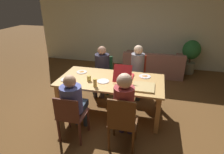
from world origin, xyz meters
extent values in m
plane|color=brown|center=(0.00, 0.00, 0.00)|extent=(20.00, 20.00, 0.00)
cube|color=beige|center=(0.00, 3.04, 1.45)|extent=(6.60, 0.12, 2.91)
cube|color=tan|center=(0.00, 0.00, 0.73)|extent=(2.03, 1.01, 0.04)
cube|color=#C98A48|center=(-0.94, -0.43, 0.36)|extent=(0.07, 0.07, 0.71)
cube|color=#C98A48|center=(0.94, -0.43, 0.36)|extent=(0.07, 0.07, 0.71)
cube|color=#C98A48|center=(-0.94, 0.43, 0.36)|extent=(0.07, 0.07, 0.71)
cube|color=#C98A48|center=(0.94, 0.43, 0.36)|extent=(0.07, 0.07, 0.71)
cylinder|color=brown|center=(-0.62, -0.66, 0.22)|extent=(0.04, 0.04, 0.44)
cylinder|color=brown|center=(-0.25, -0.66, 0.22)|extent=(0.04, 0.04, 0.44)
cylinder|color=brown|center=(-0.62, -1.03, 0.22)|extent=(0.04, 0.04, 0.44)
cylinder|color=brown|center=(-0.25, -1.03, 0.22)|extent=(0.04, 0.04, 0.44)
cube|color=brown|center=(-0.43, -0.85, 0.45)|extent=(0.43, 0.43, 0.02)
cube|color=brown|center=(-0.43, -1.05, 0.65)|extent=(0.41, 0.03, 0.38)
cylinder|color=#2D3C4C|center=(-0.52, -0.53, 0.23)|extent=(0.10, 0.10, 0.46)
cylinder|color=#2D3C4C|center=(-0.35, -0.53, 0.23)|extent=(0.10, 0.10, 0.46)
cube|color=#2D3C4C|center=(-0.43, -0.68, 0.51)|extent=(0.31, 0.33, 0.11)
cylinder|color=#4F589D|center=(-0.43, -0.85, 0.74)|extent=(0.35, 0.35, 0.45)
sphere|color=tan|center=(-0.43, -0.85, 1.05)|extent=(0.20, 0.20, 0.20)
cylinder|color=brown|center=(0.23, -0.67, 0.22)|extent=(0.04, 0.04, 0.44)
cylinder|color=brown|center=(0.60, -0.67, 0.22)|extent=(0.04, 0.04, 0.44)
cylinder|color=brown|center=(0.23, -1.02, 0.22)|extent=(0.04, 0.04, 0.44)
cylinder|color=brown|center=(0.60, -1.02, 0.22)|extent=(0.04, 0.04, 0.44)
cube|color=brown|center=(0.41, -0.85, 0.45)|extent=(0.43, 0.40, 0.02)
cube|color=brown|center=(0.41, -1.03, 0.70)|extent=(0.41, 0.03, 0.48)
cylinder|color=#3B2C4D|center=(0.34, -0.54, 0.23)|extent=(0.10, 0.10, 0.46)
cylinder|color=#3B2C4D|center=(0.49, -0.54, 0.23)|extent=(0.10, 0.10, 0.46)
cube|color=#3B2C4D|center=(0.41, -0.69, 0.51)|extent=(0.28, 0.32, 0.11)
cylinder|color=#A73B3D|center=(0.41, -0.85, 0.78)|extent=(0.31, 0.31, 0.54)
sphere|color=beige|center=(0.41, -0.85, 1.15)|extent=(0.22, 0.22, 0.22)
cylinder|color=#296135|center=(-0.25, 0.66, 0.22)|extent=(0.04, 0.04, 0.44)
cylinder|color=#296135|center=(-0.62, 0.66, 0.22)|extent=(0.04, 0.04, 0.44)
cylinder|color=#296135|center=(-0.25, 1.06, 0.22)|extent=(0.04, 0.04, 0.44)
cylinder|color=#296135|center=(-0.62, 1.06, 0.22)|extent=(0.04, 0.04, 0.44)
cube|color=#296135|center=(-0.43, 0.86, 0.45)|extent=(0.43, 0.46, 0.02)
cube|color=#296135|center=(-0.43, 1.07, 0.66)|extent=(0.41, 0.03, 0.40)
cylinder|color=#41404D|center=(-0.35, 0.52, 0.23)|extent=(0.10, 0.10, 0.46)
cylinder|color=#41404D|center=(-0.52, 0.52, 0.23)|extent=(0.10, 0.10, 0.46)
cube|color=#41404D|center=(-0.43, 0.68, 0.51)|extent=(0.31, 0.36, 0.11)
cylinder|color=#292635|center=(-0.43, 0.86, 0.74)|extent=(0.35, 0.35, 0.45)
sphere|color=tan|center=(-0.43, 0.86, 1.06)|extent=(0.21, 0.21, 0.21)
cylinder|color=#AB3220|center=(0.58, 0.73, 0.22)|extent=(0.05, 0.05, 0.44)
cylinder|color=#AB3220|center=(0.25, 0.73, 0.22)|extent=(0.05, 0.05, 0.44)
cylinder|color=#AB3220|center=(0.58, 1.06, 0.22)|extent=(0.05, 0.05, 0.44)
cylinder|color=#AB3220|center=(0.25, 1.06, 0.22)|extent=(0.05, 0.05, 0.44)
cube|color=#AB3220|center=(0.41, 0.89, 0.45)|extent=(0.39, 0.40, 0.02)
cube|color=#AB3220|center=(0.41, 1.07, 0.71)|extent=(0.37, 0.03, 0.49)
cylinder|color=#323841|center=(0.49, 0.60, 0.23)|extent=(0.10, 0.10, 0.46)
cylinder|color=#323841|center=(0.34, 0.60, 0.23)|extent=(0.10, 0.10, 0.46)
cube|color=#323841|center=(0.41, 0.74, 0.51)|extent=(0.27, 0.30, 0.11)
cylinder|color=gray|center=(0.41, 0.89, 0.77)|extent=(0.30, 0.30, 0.52)
sphere|color=beige|center=(0.41, 0.89, 1.13)|extent=(0.21, 0.21, 0.21)
cube|color=tan|center=(0.65, -0.20, 0.76)|extent=(0.39, 0.39, 0.03)
cube|color=red|center=(0.24, 0.18, 0.76)|extent=(0.34, 0.34, 0.02)
cylinder|color=#D38240|center=(0.24, 0.18, 0.78)|extent=(0.30, 0.30, 0.01)
cube|color=red|center=(0.24, -0.07, 0.92)|extent=(0.34, 0.17, 0.31)
cylinder|color=white|center=(-0.12, -0.12, 0.75)|extent=(0.24, 0.24, 0.01)
cylinder|color=white|center=(-0.83, -0.22, 0.75)|extent=(0.21, 0.21, 0.01)
cylinder|color=white|center=(-0.69, 0.21, 0.75)|extent=(0.22, 0.22, 0.01)
cone|color=gold|center=(-0.69, 0.21, 0.77)|extent=(0.10, 0.10, 0.02)
cylinder|color=white|center=(0.63, 0.30, 0.75)|extent=(0.23, 0.23, 0.01)
cone|color=#D1884B|center=(0.63, 0.30, 0.77)|extent=(0.12, 0.12, 0.02)
cylinder|color=#E2C45F|center=(-0.20, -0.36, 0.82)|extent=(0.07, 0.07, 0.15)
cylinder|color=#DCC260|center=(-0.39, -0.15, 0.80)|extent=(0.08, 0.08, 0.10)
cube|color=#916354|center=(0.75, 2.33, 0.21)|extent=(1.75, 0.83, 0.41)
cube|color=#916354|center=(0.75, 2.00, 0.57)|extent=(1.75, 0.16, 0.32)
cube|color=#916354|center=(-0.03, 2.33, 0.50)|extent=(0.20, 0.79, 0.18)
cube|color=#916354|center=(1.52, 2.33, 0.50)|extent=(0.20, 0.79, 0.18)
cylinder|color=gray|center=(1.83, 2.64, 0.17)|extent=(0.34, 0.34, 0.34)
cylinder|color=brown|center=(1.83, 2.64, 0.44)|extent=(0.05, 0.05, 0.20)
ellipsoid|color=#286F33|center=(1.83, 2.64, 0.75)|extent=(0.52, 0.52, 0.57)
camera|label=1|loc=(0.81, -3.16, 2.26)|focal=29.68mm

